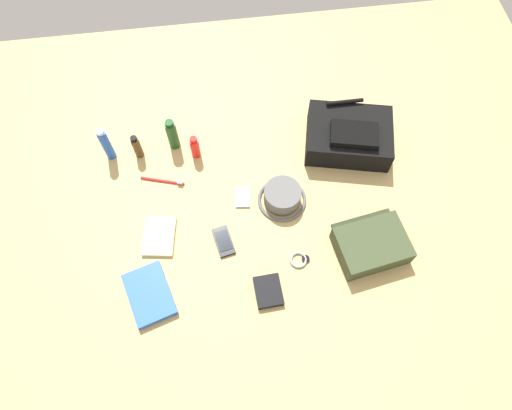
{
  "coord_description": "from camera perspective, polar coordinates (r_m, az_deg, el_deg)",
  "views": [
    {
      "loc": [
        -0.1,
        -0.74,
        1.53
      ],
      "look_at": [
        0.0,
        0.0,
        0.04
      ],
      "focal_mm": 31.96,
      "sensor_mm": 36.0,
      "label": 1
    }
  ],
  "objects": [
    {
      "name": "bucket_hat",
      "position": [
        1.69,
        3.31,
        1.06
      ],
      "size": [
        0.18,
        0.18,
        0.07
      ],
      "color": "#5C5C5C",
      "rests_on": "ground_plane"
    },
    {
      "name": "deodorant_spray",
      "position": [
        1.84,
        -18.24,
        7.21
      ],
      "size": [
        0.03,
        0.03,
        0.17
      ],
      "color": "blue",
      "rests_on": "ground_plane"
    },
    {
      "name": "media_player",
      "position": [
        1.72,
        -1.67,
        0.97
      ],
      "size": [
        0.06,
        0.09,
        0.01
      ],
      "color": "#B7B7BC",
      "rests_on": "ground_plane"
    },
    {
      "name": "cologne_bottle",
      "position": [
        1.84,
        -14.67,
        7.06
      ],
      "size": [
        0.03,
        0.03,
        0.12
      ],
      "color": "#473319",
      "rests_on": "ground_plane"
    },
    {
      "name": "wristwatch",
      "position": [
        1.63,
        5.46,
        -6.83
      ],
      "size": [
        0.07,
        0.06,
        0.01
      ],
      "color": "#99999E",
      "rests_on": "ground_plane"
    },
    {
      "name": "backpack",
      "position": [
        1.84,
        11.54,
        8.5
      ],
      "size": [
        0.37,
        0.31,
        0.14
      ],
      "color": "black",
      "rests_on": "ground_plane"
    },
    {
      "name": "shampoo_bottle",
      "position": [
        1.82,
        -10.44,
        8.68
      ],
      "size": [
        0.04,
        0.04,
        0.15
      ],
      "color": "#19471E",
      "rests_on": "ground_plane"
    },
    {
      "name": "sunscreen_spray",
      "position": [
        1.79,
        -7.65,
        7.18
      ],
      "size": [
        0.04,
        0.04,
        0.11
      ],
      "color": "red",
      "rests_on": "ground_plane"
    },
    {
      "name": "notepad",
      "position": [
        1.69,
        -12.03,
        -3.86
      ],
      "size": [
        0.13,
        0.16,
        0.02
      ],
      "primitive_type": "cube",
      "rotation": [
        0.0,
        0.0,
        -0.15
      ],
      "color": "beige",
      "rests_on": "ground_plane"
    },
    {
      "name": "ground_plane",
      "position": [
        1.71,
        0.0,
        -0.78
      ],
      "size": [
        2.64,
        2.02,
        0.02
      ],
      "primitive_type": "cube",
      "color": "tan",
      "rests_on": "ground"
    },
    {
      "name": "toothbrush",
      "position": [
        1.79,
        -11.33,
        2.97
      ],
      "size": [
        0.17,
        0.06,
        0.02
      ],
      "color": "red",
      "rests_on": "ground_plane"
    },
    {
      "name": "cell_phone",
      "position": [
        1.65,
        -4.08,
        -4.55
      ],
      "size": [
        0.08,
        0.12,
        0.01
      ],
      "color": "black",
      "rests_on": "ground_plane"
    },
    {
      "name": "wallet",
      "position": [
        1.58,
        1.58,
        -10.72
      ],
      "size": [
        0.09,
        0.11,
        0.02
      ],
      "primitive_type": "cube",
      "rotation": [
        0.0,
        0.0,
        0.04
      ],
      "color": "black",
      "rests_on": "ground_plane"
    },
    {
      "name": "paperback_novel",
      "position": [
        1.62,
        -13.2,
        -10.85
      ],
      "size": [
        0.19,
        0.23,
        0.03
      ],
      "color": "blue",
      "rests_on": "ground_plane"
    },
    {
      "name": "toiletry_pouch",
      "position": [
        1.66,
        14.22,
        -4.81
      ],
      "size": [
        0.27,
        0.25,
        0.08
      ],
      "color": "#384228",
      "rests_on": "ground_plane"
    }
  ]
}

